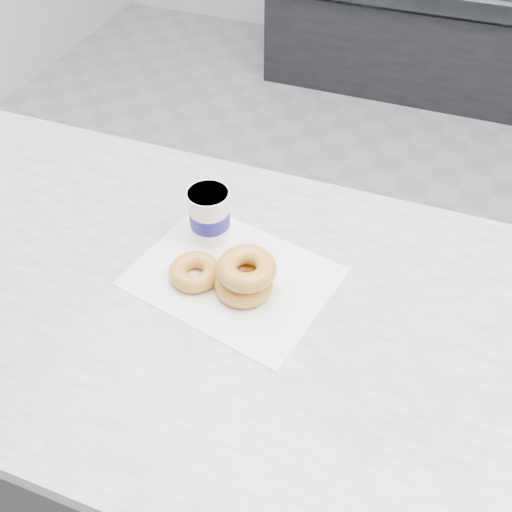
{
  "coord_description": "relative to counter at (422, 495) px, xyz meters",
  "views": [
    {
      "loc": [
        -0.15,
        -1.18,
        1.65
      ],
      "look_at": [
        -0.41,
        -0.5,
        0.92
      ],
      "focal_mm": 40.0,
      "sensor_mm": 36.0,
      "label": 1
    }
  ],
  "objects": [
    {
      "name": "ground",
      "position": [
        0.0,
        0.6,
        -0.45
      ],
      "size": [
        5.0,
        5.0,
        0.0
      ],
      "primitive_type": "plane",
      "color": "#939396",
      "rests_on": "ground"
    },
    {
      "name": "coffee_cup",
      "position": [
        -0.52,
        0.14,
        0.5
      ],
      "size": [
        0.09,
        0.09,
        0.11
      ],
      "rotation": [
        0.0,
        0.0,
        0.24
      ],
      "color": "white",
      "rests_on": "counter"
    },
    {
      "name": "display_case",
      "position": [
        0.0,
        2.72,
        0.04
      ],
      "size": [
        2.4,
        0.74,
        1.25
      ],
      "color": "black",
      "rests_on": "ground"
    },
    {
      "name": "counter",
      "position": [
        0.0,
        0.0,
        0.0
      ],
      "size": [
        3.06,
        0.76,
        0.9
      ],
      "color": "#333335",
      "rests_on": "ground"
    },
    {
      "name": "donut_stack",
      "position": [
        -0.4,
        0.04,
        0.49
      ],
      "size": [
        0.14,
        0.14,
        0.07
      ],
      "color": "#D48B3A",
      "rests_on": "wax_paper"
    },
    {
      "name": "donut_single",
      "position": [
        -0.5,
        0.03,
        0.47
      ],
      "size": [
        0.12,
        0.12,
        0.03
      ],
      "primitive_type": "torus",
      "rotation": [
        0.0,
        0.0,
        0.39
      ],
      "color": "#D48B3A",
      "rests_on": "wax_paper"
    },
    {
      "name": "wax_paper",
      "position": [
        -0.44,
        0.06,
        0.45
      ],
      "size": [
        0.39,
        0.33,
        0.0
      ],
      "primitive_type": "cube",
      "rotation": [
        0.0,
        0.0,
        -0.21
      ],
      "color": "silver",
      "rests_on": "counter"
    }
  ]
}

